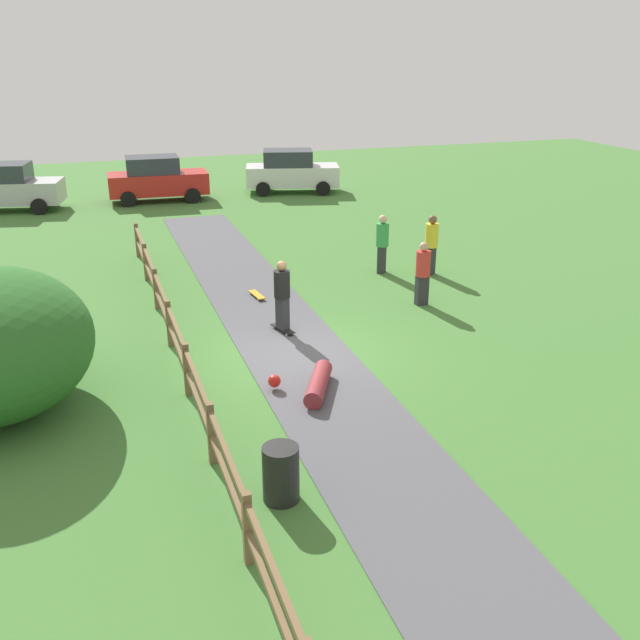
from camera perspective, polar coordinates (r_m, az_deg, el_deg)
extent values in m
plane|color=#427533|center=(16.05, -1.93, -2.62)|extent=(60.00, 60.00, 0.00)
cube|color=#515156|center=(16.04, -1.93, -2.58)|extent=(2.40, 28.00, 0.02)
cube|color=brown|center=(9.81, -5.79, -16.17)|extent=(0.12, 0.12, 1.10)
cube|color=brown|center=(11.92, -8.65, -8.92)|extent=(0.12, 0.12, 1.10)
cube|color=brown|center=(14.18, -10.56, -3.90)|extent=(0.12, 0.12, 1.10)
cube|color=brown|center=(16.54, -11.92, -0.28)|extent=(0.12, 0.12, 1.10)
cube|color=brown|center=(18.95, -12.93, 2.43)|extent=(0.12, 0.12, 1.10)
cube|color=brown|center=(21.40, -13.72, 4.52)|extent=(0.12, 0.12, 1.10)
cube|color=brown|center=(23.87, -14.35, 6.19)|extent=(0.12, 0.12, 1.10)
cube|color=brown|center=(15.37, -11.28, -2.12)|extent=(0.08, 18.00, 0.09)
cube|color=brown|center=(15.20, -11.40, -0.56)|extent=(0.08, 18.00, 0.09)
cylinder|color=black|center=(11.00, -3.13, -12.11)|extent=(0.56, 0.56, 0.90)
cube|color=black|center=(17.15, -2.98, -0.68)|extent=(0.44, 0.82, 0.02)
cylinder|color=silver|center=(17.35, -3.69, -0.59)|extent=(0.05, 0.07, 0.06)
cylinder|color=silver|center=(17.42, -3.28, -0.48)|extent=(0.05, 0.07, 0.06)
cylinder|color=silver|center=(16.91, -2.66, -1.15)|extent=(0.05, 0.07, 0.06)
cylinder|color=silver|center=(16.99, -2.24, -1.04)|extent=(0.05, 0.07, 0.06)
cube|color=#2D2D33|center=(17.00, -3.00, 0.58)|extent=(0.29, 0.37, 0.78)
cylinder|color=black|center=(16.77, -3.05, 2.87)|extent=(0.48, 0.48, 0.65)
sphere|color=#9E704C|center=(16.63, -3.08, 4.32)|extent=(0.23, 0.23, 0.23)
cylinder|color=maroon|center=(14.18, -0.13, -5.09)|extent=(1.01, 1.53, 0.36)
sphere|color=red|center=(14.32, -3.65, -4.86)|extent=(0.26, 0.26, 0.26)
cube|color=#BF8C19|center=(19.52, -5.05, 2.03)|extent=(0.30, 0.82, 0.02)
cylinder|color=silver|center=(19.75, -5.54, 2.13)|extent=(0.04, 0.06, 0.06)
cylinder|color=silver|center=(19.80, -5.13, 2.19)|extent=(0.04, 0.06, 0.06)
cylinder|color=silver|center=(19.26, -4.95, 1.64)|extent=(0.04, 0.06, 0.06)
cylinder|color=silver|center=(19.31, -4.54, 1.70)|extent=(0.04, 0.06, 0.06)
cube|color=#2D2D33|center=(21.60, 4.93, 4.84)|extent=(0.36, 0.37, 0.83)
cylinder|color=green|center=(21.40, 4.99, 6.78)|extent=(0.53, 0.53, 0.69)
sphere|color=beige|center=(21.29, 5.03, 8.00)|extent=(0.25, 0.25, 0.25)
cube|color=#2D2D33|center=(19.03, 8.10, 2.37)|extent=(0.33, 0.21, 0.80)
cylinder|color=red|center=(18.81, 8.21, 4.47)|extent=(0.39, 0.39, 0.66)
sphere|color=tan|center=(18.69, 8.28, 5.79)|extent=(0.24, 0.24, 0.24)
cube|color=#2D2D33|center=(21.63, 8.78, 4.70)|extent=(0.38, 0.35, 0.84)
cylinder|color=yellow|center=(21.42, 8.89, 6.67)|extent=(0.53, 0.53, 0.70)
sphere|color=brown|center=(21.31, 8.96, 7.90)|extent=(0.25, 0.25, 0.25)
cube|color=silver|center=(33.54, -2.21, 11.43)|extent=(4.50, 2.72, 0.90)
cube|color=#2D333D|center=(33.41, -2.58, 12.77)|extent=(2.53, 2.07, 0.70)
cylinder|color=black|center=(34.55, 0.03, 10.97)|extent=(0.68, 0.40, 0.64)
cylinder|color=black|center=(32.82, 0.24, 10.43)|extent=(0.68, 0.40, 0.64)
cylinder|color=black|center=(34.47, -4.53, 10.89)|extent=(0.68, 0.40, 0.64)
cylinder|color=black|center=(32.74, -4.55, 10.34)|extent=(0.68, 0.40, 0.64)
cube|color=#B7B7BC|center=(32.33, -23.53, 9.33)|extent=(4.46, 2.53, 0.90)
cube|color=#2D333D|center=(32.25, -24.08, 10.68)|extent=(2.47, 1.98, 0.70)
cylinder|color=black|center=(32.89, -20.73, 9.09)|extent=(0.68, 0.37, 0.64)
cylinder|color=black|center=(31.21, -21.45, 8.41)|extent=(0.68, 0.37, 0.64)
cube|color=red|center=(32.38, -12.73, 10.58)|extent=(4.27, 1.89, 0.90)
cube|color=#2D333D|center=(32.23, -13.20, 11.94)|extent=(2.27, 1.66, 0.70)
cylinder|color=black|center=(33.42, -10.43, 10.28)|extent=(0.65, 0.27, 0.64)
cylinder|color=black|center=(31.70, -10.08, 9.72)|extent=(0.65, 0.27, 0.64)
cylinder|color=black|center=(33.28, -15.12, 9.85)|extent=(0.65, 0.27, 0.64)
cylinder|color=black|center=(31.55, -15.02, 9.27)|extent=(0.65, 0.27, 0.64)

